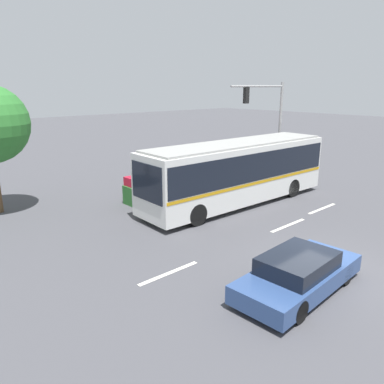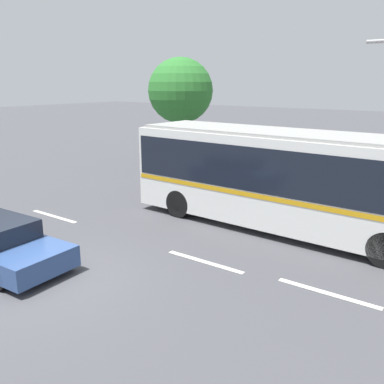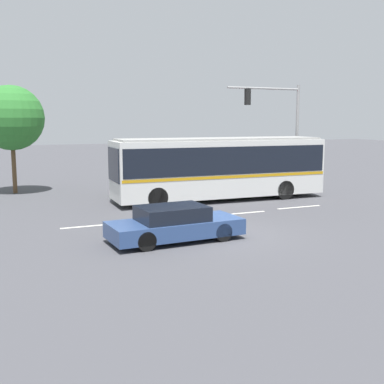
# 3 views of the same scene
# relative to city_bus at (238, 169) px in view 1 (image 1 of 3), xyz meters

# --- Properties ---
(ground_plane) EXTENTS (140.00, 140.00, 0.00)m
(ground_plane) POSITION_rel_city_bus_xyz_m (-3.54, -6.92, -1.83)
(ground_plane) COLOR #444449
(city_bus) EXTENTS (11.25, 2.95, 3.22)m
(city_bus) POSITION_rel_city_bus_xyz_m (0.00, 0.00, 0.00)
(city_bus) COLOR silver
(city_bus) RESTS_ON ground
(sedan_foreground) EXTENTS (4.67, 2.06, 1.22)m
(sedan_foreground) POSITION_rel_city_bus_xyz_m (-5.33, -7.14, -1.25)
(sedan_foreground) COLOR navy
(sedan_foreground) RESTS_ON ground
(traffic_light_pole) EXTENTS (4.83, 0.24, 6.20)m
(traffic_light_pole) POSITION_rel_city_bus_xyz_m (4.99, 1.87, 2.29)
(traffic_light_pole) COLOR gray
(traffic_light_pole) RESTS_ON ground
(flowering_hedge) EXTENTS (8.00, 1.06, 1.43)m
(flowering_hedge) POSITION_rel_city_bus_xyz_m (-0.51, 3.40, -1.13)
(flowering_hedge) COLOR #286028
(flowering_hedge) RESTS_ON ground
(lane_stripe_near) EXTENTS (2.40, 0.16, 0.01)m
(lane_stripe_near) POSITION_rel_city_bus_xyz_m (-0.81, -3.75, -1.83)
(lane_stripe_near) COLOR silver
(lane_stripe_near) RESTS_ON ground
(lane_stripe_mid) EXTENTS (2.40, 0.16, 0.01)m
(lane_stripe_mid) POSITION_rel_city_bus_xyz_m (-7.49, -3.69, -1.83)
(lane_stripe_mid) COLOR silver
(lane_stripe_mid) RESTS_ON ground
(lane_stripe_far) EXTENTS (2.40, 0.16, 0.01)m
(lane_stripe_far) POSITION_rel_city_bus_xyz_m (2.47, -3.52, -1.83)
(lane_stripe_far) COLOR silver
(lane_stripe_far) RESTS_ON ground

